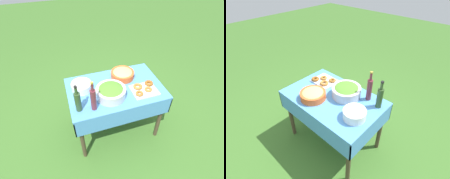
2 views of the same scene
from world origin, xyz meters
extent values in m
plane|color=#3D6B28|center=(0.00, 0.00, 0.00)|extent=(14.00, 14.00, 0.00)
cube|color=#4C8CD1|center=(0.00, 0.00, 0.76)|extent=(1.13, 0.73, 0.02)
cube|color=#4C8CD1|center=(0.00, -0.36, 0.64)|extent=(1.13, 0.01, 0.22)
cube|color=#4C8CD1|center=(0.00, 0.36, 0.64)|extent=(1.13, 0.01, 0.22)
cube|color=#4C8CD1|center=(-0.56, 0.00, 0.64)|extent=(0.01, 0.73, 0.22)
cube|color=#4C8CD1|center=(0.56, 0.00, 0.64)|extent=(0.01, 0.73, 0.22)
cylinder|color=#473828|center=(-0.50, -0.31, 0.37)|extent=(0.05, 0.05, 0.75)
cylinder|color=#473828|center=(0.50, -0.31, 0.37)|extent=(0.05, 0.05, 0.75)
cylinder|color=#473828|center=(-0.50, 0.31, 0.37)|extent=(0.05, 0.05, 0.75)
cylinder|color=#473828|center=(0.50, 0.31, 0.37)|extent=(0.05, 0.05, 0.75)
cylinder|color=silver|center=(-0.09, -0.12, 0.83)|extent=(0.33, 0.33, 0.11)
ellipsoid|color=#51892D|center=(-0.09, -0.12, 0.87)|extent=(0.29, 0.29, 0.07)
cylinder|color=#E05B28|center=(0.15, 0.17, 0.81)|extent=(0.29, 0.29, 0.08)
ellipsoid|color=tan|center=(0.15, 0.17, 0.84)|extent=(0.26, 0.26, 0.07)
cube|color=silver|center=(0.30, -0.16, 0.78)|extent=(0.30, 0.25, 0.02)
torus|color=#B27533|center=(0.34, -0.18, 0.80)|extent=(0.11, 0.11, 0.03)
torus|color=#A36628|center=(0.22, -0.21, 0.80)|extent=(0.09, 0.09, 0.03)
torus|color=#93561E|center=(0.40, -0.08, 0.80)|extent=(0.14, 0.14, 0.03)
torus|color=#B27533|center=(0.25, -0.10, 0.80)|extent=(0.14, 0.14, 0.03)
cylinder|color=white|center=(-0.38, 0.09, 0.78)|extent=(0.23, 0.23, 0.01)
cylinder|color=white|center=(-0.38, 0.09, 0.79)|extent=(0.23, 0.23, 0.01)
cylinder|color=white|center=(-0.38, 0.09, 0.80)|extent=(0.23, 0.23, 0.01)
cylinder|color=white|center=(-0.38, 0.09, 0.81)|extent=(0.23, 0.23, 0.01)
cylinder|color=white|center=(-0.38, 0.09, 0.82)|extent=(0.23, 0.23, 0.01)
cylinder|color=white|center=(-0.38, 0.09, 0.84)|extent=(0.23, 0.23, 0.01)
cylinder|color=white|center=(-0.38, 0.09, 0.85)|extent=(0.23, 0.23, 0.01)
cylinder|color=white|center=(-0.38, 0.09, 0.86)|extent=(0.23, 0.23, 0.01)
cylinder|color=#2D4723|center=(-0.47, -0.21, 0.88)|extent=(0.06, 0.06, 0.23)
cylinder|color=#2D4723|center=(-0.47, -0.21, 1.04)|extent=(0.03, 0.03, 0.08)
cylinder|color=black|center=(-0.47, -0.21, 1.09)|extent=(0.03, 0.03, 0.02)
cylinder|color=maroon|center=(-0.32, -0.24, 0.90)|extent=(0.06, 0.06, 0.25)
cylinder|color=maroon|center=(-0.32, -0.24, 1.07)|extent=(0.03, 0.03, 0.09)
cylinder|color=#A58C33|center=(-0.32, -0.24, 1.12)|extent=(0.03, 0.03, 0.02)
camera|label=1|loc=(-0.53, -1.47, 2.15)|focal=28.00mm
camera|label=2|loc=(-1.10, 1.11, 2.03)|focal=28.00mm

